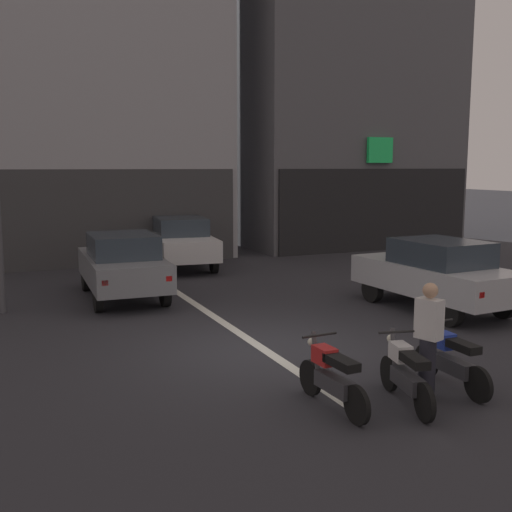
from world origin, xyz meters
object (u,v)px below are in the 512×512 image
object	(u,v)px
motorcycle_white_row_left_mid	(406,373)
car_silver_parked_kerbside	(436,272)
car_grey_crossing_near	(123,264)
person_by_motorcycles	(428,339)
car_white_down_street	(181,241)
motorcycle_red_row_leftmost	(332,376)
motorcycle_blue_row_centre	(451,359)

from	to	relation	value
motorcycle_white_row_left_mid	car_silver_parked_kerbside	bearing A→B (deg)	46.32
car_grey_crossing_near	person_by_motorcycles	bearing A→B (deg)	-72.41
car_grey_crossing_near	car_white_down_street	size ratio (longest dim) A/B	0.97
car_silver_parked_kerbside	person_by_motorcycles	world-z (taller)	person_by_motorcycles
motorcycle_red_row_leftmost	person_by_motorcycles	size ratio (longest dim) A/B	1.00
car_silver_parked_kerbside	car_white_down_street	distance (m)	8.90
car_grey_crossing_near	person_by_motorcycles	xyz separation A→B (m)	(2.66, -8.38, -0.03)
car_silver_parked_kerbside	motorcycle_blue_row_centre	world-z (taller)	car_silver_parked_kerbside
motorcycle_white_row_left_mid	motorcycle_blue_row_centre	world-z (taller)	same
car_grey_crossing_near	car_white_down_street	world-z (taller)	same
car_white_down_street	motorcycle_white_row_left_mid	bearing A→B (deg)	-92.43
motorcycle_blue_row_centre	person_by_motorcycles	world-z (taller)	person_by_motorcycles
car_silver_parked_kerbside	car_white_down_street	xyz separation A→B (m)	(-3.63, 8.12, 0.00)
car_grey_crossing_near	motorcycle_white_row_left_mid	size ratio (longest dim) A/B	2.53
car_silver_parked_kerbside	car_white_down_street	bearing A→B (deg)	114.08
car_grey_crossing_near	motorcycle_blue_row_centre	size ratio (longest dim) A/B	2.49
motorcycle_white_row_left_mid	motorcycle_blue_row_centre	size ratio (longest dim) A/B	0.98
car_silver_parked_kerbside	motorcycle_white_row_left_mid	world-z (taller)	car_silver_parked_kerbside
car_silver_parked_kerbside	motorcycle_blue_row_centre	xyz separation A→B (m)	(-3.16, -4.11, -0.43)
car_silver_parked_kerbside	motorcycle_blue_row_centre	bearing A→B (deg)	-127.51
motorcycle_red_row_leftmost	person_by_motorcycles	world-z (taller)	person_by_motorcycles
car_white_down_street	person_by_motorcycles	world-z (taller)	person_by_motorcycles
motorcycle_blue_row_centre	motorcycle_red_row_leftmost	bearing A→B (deg)	178.55
car_white_down_street	motorcycle_blue_row_centre	xyz separation A→B (m)	(0.47, -12.24, -0.43)
motorcycle_white_row_left_mid	person_by_motorcycles	bearing A→B (deg)	15.19
motorcycle_blue_row_centre	motorcycle_white_row_left_mid	bearing A→B (deg)	-166.43
person_by_motorcycles	car_white_down_street	bearing A→B (deg)	89.74
car_grey_crossing_near	motorcycle_blue_row_centre	bearing A→B (deg)	-68.95
motorcycle_blue_row_centre	person_by_motorcycles	xyz separation A→B (m)	(-0.53, -0.11, 0.40)
person_by_motorcycles	motorcycle_blue_row_centre	bearing A→B (deg)	12.08
car_silver_parked_kerbside	car_white_down_street	size ratio (longest dim) A/B	0.98
car_grey_crossing_near	motorcycle_red_row_leftmost	size ratio (longest dim) A/B	2.49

